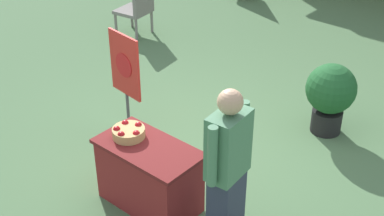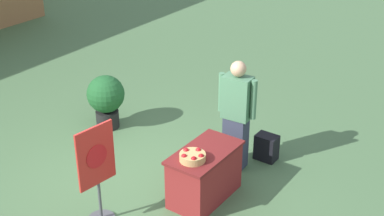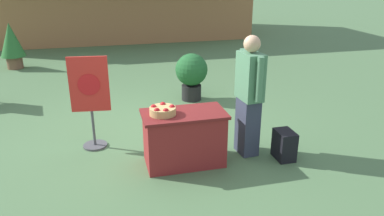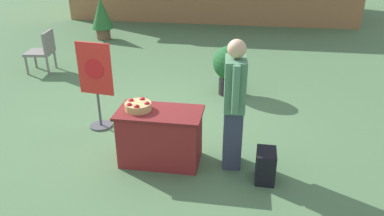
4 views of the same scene
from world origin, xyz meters
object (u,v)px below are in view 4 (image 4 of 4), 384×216
object	(u,v)px
apple_basket	(138,106)
patio_chair	(43,49)
poster_board	(96,83)
display_table	(160,136)
person_visitor	(234,104)
backpack	(266,166)
potted_plant_far_right	(230,66)
potted_plant_near_right	(102,16)

from	to	relation	value
apple_basket	patio_chair	xyz separation A→B (m)	(-3.17, 3.22, -0.29)
apple_basket	poster_board	xyz separation A→B (m)	(-0.92, 0.83, -0.05)
display_table	person_visitor	xyz separation A→B (m)	(0.96, 0.08, 0.51)
backpack	potted_plant_far_right	distance (m)	2.88
display_table	patio_chair	distance (m)	4.73
apple_basket	potted_plant_far_right	size ratio (longest dim) A/B	0.36
apple_basket	poster_board	size ratio (longest dim) A/B	0.25
apple_basket	potted_plant_near_right	bearing A→B (deg)	115.52
backpack	patio_chair	bearing A→B (deg)	144.67
poster_board	potted_plant_far_right	world-z (taller)	poster_board
patio_chair	potted_plant_near_right	size ratio (longest dim) A/B	0.76
potted_plant_near_right	potted_plant_far_right	xyz separation A→B (m)	(3.98, -3.63, -0.13)
display_table	apple_basket	world-z (taller)	apple_basket
person_visitor	potted_plant_near_right	bearing A→B (deg)	-60.34
display_table	backpack	xyz separation A→B (m)	(1.40, -0.23, -0.17)
apple_basket	potted_plant_near_right	distance (m)	6.85
backpack	patio_chair	xyz separation A→B (m)	(-4.86, 3.45, 0.31)
person_visitor	patio_chair	world-z (taller)	person_visitor
apple_basket	potted_plant_far_right	xyz separation A→B (m)	(1.03, 2.55, -0.25)
patio_chair	potted_plant_near_right	xyz separation A→B (m)	(0.22, 2.96, 0.17)
backpack	potted_plant_far_right	world-z (taller)	potted_plant_far_right
display_table	backpack	bearing A→B (deg)	-9.15
display_table	potted_plant_far_right	world-z (taller)	potted_plant_far_right
person_visitor	potted_plant_far_right	world-z (taller)	person_visitor
backpack	poster_board	size ratio (longest dim) A/B	0.30
backpack	potted_plant_near_right	xyz separation A→B (m)	(-4.64, 6.41, 0.48)
person_visitor	backpack	distance (m)	0.87
backpack	display_table	bearing A→B (deg)	170.85
person_visitor	patio_chair	bearing A→B (deg)	-40.26
poster_board	display_table	bearing A→B (deg)	62.48
apple_basket	potted_plant_far_right	world-z (taller)	potted_plant_far_right
potted_plant_near_right	poster_board	bearing A→B (deg)	-69.22
backpack	patio_chair	distance (m)	5.97
poster_board	potted_plant_near_right	distance (m)	5.72
patio_chair	potted_plant_far_right	world-z (taller)	potted_plant_far_right
apple_basket	backpack	world-z (taller)	apple_basket
display_table	backpack	distance (m)	1.43
potted_plant_near_right	backpack	bearing A→B (deg)	-54.08
apple_basket	person_visitor	distance (m)	1.25
person_visitor	potted_plant_far_right	distance (m)	2.50
potted_plant_far_right	potted_plant_near_right	bearing A→B (deg)	137.68
backpack	potted_plant_near_right	world-z (taller)	potted_plant_near_right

